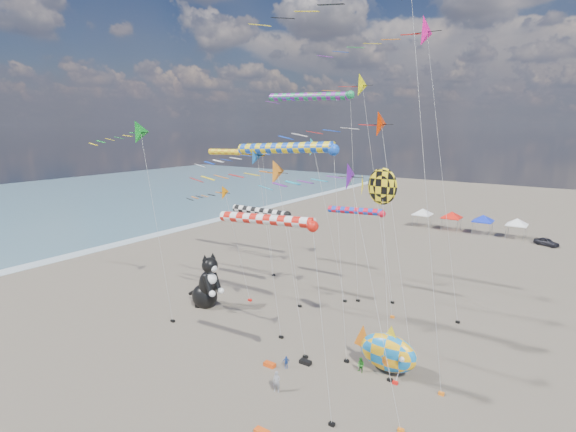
{
  "coord_description": "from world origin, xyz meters",
  "views": [
    {
      "loc": [
        18.28,
        -17.25,
        17.69
      ],
      "look_at": [
        -1.79,
        12.0,
        10.48
      ],
      "focal_mm": 28.0,
      "sensor_mm": 36.0,
      "label": 1
    }
  ],
  "objects_px": {
    "child_green": "(361,365)",
    "parked_car": "(547,242)",
    "child_blue": "(286,362)",
    "fish_inflatable": "(387,352)",
    "cat_inflatable": "(206,280)",
    "person_adult": "(277,382)"
  },
  "relations": [
    {
      "from": "fish_inflatable",
      "to": "child_blue",
      "type": "xyz_separation_m",
      "value": [
        -6.42,
        -3.56,
        -1.16
      ]
    },
    {
      "from": "parked_car",
      "to": "cat_inflatable",
      "type": "bearing_deg",
      "value": 174.58
    },
    {
      "from": "cat_inflatable",
      "to": "parked_car",
      "type": "relative_size",
      "value": 1.62
    },
    {
      "from": "child_green",
      "to": "child_blue",
      "type": "relative_size",
      "value": 1.2
    },
    {
      "from": "person_adult",
      "to": "child_blue",
      "type": "bearing_deg",
      "value": 93.98
    },
    {
      "from": "fish_inflatable",
      "to": "child_blue",
      "type": "bearing_deg",
      "value": -151.0
    },
    {
      "from": "person_adult",
      "to": "child_green",
      "type": "bearing_deg",
      "value": 37.36
    },
    {
      "from": "child_green",
      "to": "child_blue",
      "type": "xyz_separation_m",
      "value": [
        -4.83,
        -2.57,
        -0.09
      ]
    },
    {
      "from": "fish_inflatable",
      "to": "child_green",
      "type": "xyz_separation_m",
      "value": [
        -1.59,
        -0.99,
        -1.07
      ]
    },
    {
      "from": "cat_inflatable",
      "to": "person_adult",
      "type": "bearing_deg",
      "value": -19.96
    },
    {
      "from": "cat_inflatable",
      "to": "child_green",
      "type": "relative_size",
      "value": 4.87
    },
    {
      "from": "cat_inflatable",
      "to": "child_blue",
      "type": "relative_size",
      "value": 5.83
    },
    {
      "from": "child_green",
      "to": "fish_inflatable",
      "type": "bearing_deg",
      "value": 49.32
    },
    {
      "from": "child_green",
      "to": "child_blue",
      "type": "bearing_deg",
      "value": -134.73
    },
    {
      "from": "person_adult",
      "to": "parked_car",
      "type": "bearing_deg",
      "value": 59.18
    },
    {
      "from": "child_blue",
      "to": "parked_car",
      "type": "distance_m",
      "value": 51.81
    },
    {
      "from": "child_green",
      "to": "parked_car",
      "type": "bearing_deg",
      "value": 98.21
    },
    {
      "from": "cat_inflatable",
      "to": "parked_car",
      "type": "distance_m",
      "value": 52.02
    },
    {
      "from": "cat_inflatable",
      "to": "fish_inflatable",
      "type": "relative_size",
      "value": 0.98
    },
    {
      "from": "child_blue",
      "to": "child_green",
      "type": "bearing_deg",
      "value": -7.81
    },
    {
      "from": "cat_inflatable",
      "to": "child_green",
      "type": "height_order",
      "value": "cat_inflatable"
    },
    {
      "from": "cat_inflatable",
      "to": "child_green",
      "type": "bearing_deg",
      "value": 1.28
    }
  ]
}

